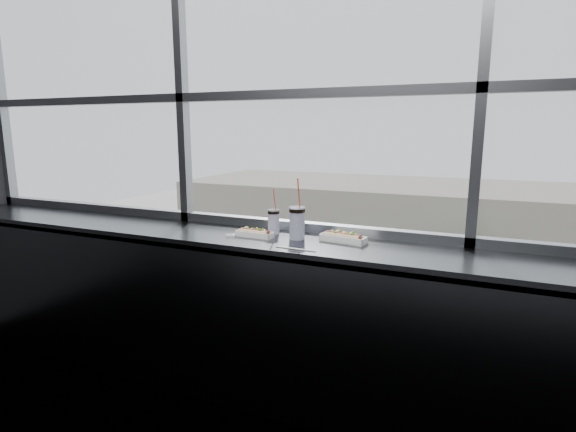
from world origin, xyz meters
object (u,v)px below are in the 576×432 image
at_px(car_near_c, 442,405).
at_px(pedestrian_b, 432,306).
at_px(car_far_a, 295,302).
at_px(hotdog_tray_left, 255,233).
at_px(car_near_a, 172,342).
at_px(soda_cup_left, 274,220).
at_px(soda_cup_right, 297,221).
at_px(tree_center, 463,269).
at_px(loose_straw, 295,249).
at_px(wrapper, 231,235).
at_px(car_far_b, 506,337).
at_px(tree_left, 343,265).
at_px(hotdog_tray_right, 343,237).
at_px(pedestrian_a, 391,293).

distance_m(car_near_c, pedestrian_b, 11.24).
xyz_separation_m(car_far_a, car_near_c, (10.30, -8.00, -0.16)).
xyz_separation_m(hotdog_tray_left, car_far_a, (-9.86, 24.29, -10.96)).
bearing_deg(car_near_a, soda_cup_left, -135.25).
height_order(soda_cup_right, tree_center, soda_cup_right).
relative_size(soda_cup_left, loose_straw, 1.23).
xyz_separation_m(wrapper, car_far_b, (3.33, 24.35, -10.95)).
height_order(soda_cup_left, pedestrian_b, soda_cup_left).
height_order(car_far_a, car_far_b, car_far_a).
height_order(hotdog_tray_left, tree_left, hotdog_tray_left).
distance_m(hotdog_tray_right, pedestrian_a, 31.50).
bearing_deg(car_near_a, wrapper, -136.01).
bearing_deg(car_far_b, pedestrian_b, 53.98).
xyz_separation_m(car_near_a, car_far_b, (17.16, 8.00, 0.07)).
bearing_deg(pedestrian_b, soda_cup_left, -177.30).
bearing_deg(hotdog_tray_left, car_far_b, 84.37).
bearing_deg(car_far_b, hotdog_tray_right, 173.08).
distance_m(soda_cup_left, soda_cup_right, 0.21).
bearing_deg(hotdog_tray_right, soda_cup_left, -175.94).
bearing_deg(soda_cup_right, pedestrian_a, 98.82).
bearing_deg(car_far_a, soda_cup_left, -150.29).
height_order(soda_cup_left, tree_left, soda_cup_left).
xyz_separation_m(tree_left, tree_center, (8.22, 0.00, 0.75)).
bearing_deg(tree_center, car_far_b, -56.48).
relative_size(loose_straw, car_far_a, 0.04).
xyz_separation_m(hotdog_tray_left, tree_left, (-7.69, 28.29, -9.18)).
bearing_deg(pedestrian_a, car_far_a, -49.02).
relative_size(car_near_c, tree_center, 1.05).
height_order(soda_cup_left, car_near_a, soda_cup_left).
bearing_deg(pedestrian_a, loose_straw, 8.92).
bearing_deg(car_near_a, car_far_a, -23.47).
height_order(wrapper, car_near_a, wrapper).
relative_size(hotdog_tray_right, loose_straw, 1.19).
distance_m(hotdog_tray_right, car_far_a, 28.53).
height_order(wrapper, pedestrian_a, wrapper).
distance_m(hotdog_tray_left, soda_cup_left, 0.16).
xyz_separation_m(car_near_a, pedestrian_b, (12.76, 11.12, 0.03)).
height_order(car_near_c, pedestrian_a, pedestrian_a).
bearing_deg(loose_straw, hotdog_tray_left, 155.35).
distance_m(car_far_b, pedestrian_b, 5.39).
distance_m(soda_cup_left, pedestrian_a, 31.41).
bearing_deg(wrapper, car_near_a, 130.23).
xyz_separation_m(loose_straw, car_near_a, (-14.33, 16.47, -11.01)).
relative_size(car_near_c, pedestrian_b, 2.64).
relative_size(hotdog_tray_left, soda_cup_left, 0.82).
xyz_separation_m(hotdog_tray_right, soda_cup_right, (-0.29, -0.04, 0.08)).
bearing_deg(hotdog_tray_right, car_near_a, 140.09).
distance_m(loose_straw, car_near_c, 19.86).
bearing_deg(tree_left, wrapper, -75.10).
bearing_deg(soda_cup_right, hotdog_tray_right, 7.28).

